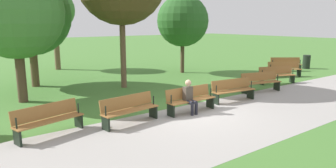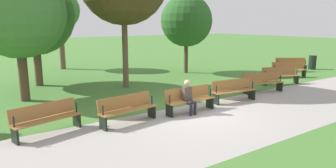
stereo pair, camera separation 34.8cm
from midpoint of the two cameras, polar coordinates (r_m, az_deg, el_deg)
name	(u,v)px [view 2 (the right image)]	position (r m, az deg, el deg)	size (l,w,h in m)	color
ground_plane	(190,112)	(11.05, 5.11, -5.26)	(120.00, 120.00, 0.00)	#477A33
path_paving	(217,122)	(10.09, 10.11, -7.00)	(38.41, 4.36, 0.01)	#A39E99
bench_0	(291,64)	(21.75, 22.37, 3.43)	(1.89, 1.51, 0.89)	#996633
bench_1	(289,69)	(19.36, 22.07, 2.58)	(1.97, 1.33, 0.89)	#996633
bench_2	(280,75)	(17.02, 20.73, 1.57)	(2.01, 1.14, 0.89)	#996633
bench_3	(263,82)	(14.77, 17.89, 0.37)	(2.03, 0.93, 0.89)	#996633
bench_4	(234,90)	(12.71, 12.89, -1.08)	(2.01, 0.71, 0.89)	#996633
bench_5	(189,99)	(10.98, 4.92, -2.78)	(1.97, 0.47, 0.89)	#996633
bench_6	(127,108)	(9.80, -6.57, -4.55)	(2.01, 0.71, 0.89)	#996633
bench_7	(46,118)	(9.38, -20.77, -5.95)	(2.03, 0.93, 0.89)	#996633
person_seated	(188,96)	(10.73, 4.75, -2.25)	(0.32, 0.52, 1.20)	#4C4238
tree_0	(17,12)	(13.48, -25.61, 12.09)	(3.69, 3.69, 5.44)	#4C3828
tree_1	(186,21)	(19.52, 3.98, 11.66)	(3.23, 3.23, 4.89)	#4C3828
tree_3	(34,15)	(16.64, -23.20, 11.67)	(3.91, 3.91, 5.48)	brown
tree_4	(59,11)	(22.28, -19.18, 12.81)	(2.70, 2.70, 5.36)	brown
trash_bin	(312,62)	(23.43, 25.72, 3.65)	(0.50, 0.50, 0.95)	black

